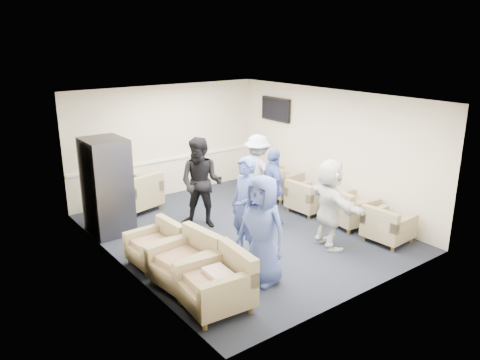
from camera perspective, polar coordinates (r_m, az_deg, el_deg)
floor at (r=9.51m, az=0.14°, el=-6.34°), size 6.00×6.00×0.00m
ceiling at (r=8.79m, az=0.15°, el=10.03°), size 6.00×6.00×0.00m
back_wall at (r=11.52m, az=-8.92°, el=4.71°), size 5.00×0.02×2.70m
front_wall at (r=7.02m, az=15.11°, el=-3.80°), size 5.00×0.02×2.70m
left_wall at (r=7.87m, az=-14.54°, el=-1.47°), size 0.02×6.00×2.70m
right_wall at (r=10.70m, az=10.91°, el=3.66°), size 0.02×6.00×2.70m
chair_rail at (r=11.61m, az=-8.77°, el=2.52°), size 4.98×0.04×0.06m
tv at (r=11.79m, az=4.38°, el=8.59°), size 0.10×1.00×0.58m
armchair_left_near at (r=6.89m, az=-2.57°, el=-12.67°), size 0.99×0.99×0.73m
armchair_left_mid at (r=7.53m, az=-6.42°, el=-10.06°), size 0.99×0.99×0.72m
armchair_left_far at (r=8.26m, az=-10.07°, el=-8.02°), size 0.81×0.81×0.63m
armchair_right_near at (r=9.37m, az=17.46°, el=-5.49°), size 0.82×0.82×0.62m
armchair_right_midnear at (r=9.95m, az=13.08°, el=-3.57°), size 0.96×0.96×0.69m
armchair_right_midfar at (r=10.54m, az=8.17°, el=-2.30°), size 0.81×0.81×0.63m
armchair_right_far at (r=11.40m, az=4.68°, el=-0.45°), size 0.98×0.98×0.71m
armchair_corner at (r=10.78m, az=-12.43°, el=-1.76°), size 1.14×1.14×0.75m
vending_machine at (r=9.56m, az=-15.88°, el=-0.74°), size 0.78×0.91×1.92m
backpack at (r=8.59m, az=-4.22°, el=-7.31°), size 0.27×0.19×0.46m
pillow at (r=6.80m, az=-2.71°, el=-11.38°), size 0.34×0.43×0.12m
person_front_left at (r=7.34m, az=2.71°, el=-6.13°), size 0.78×0.99×1.78m
person_mid_left at (r=8.21m, az=0.63°, el=-3.36°), size 0.44×0.67×1.83m
person_back_left at (r=9.51m, az=-4.75°, el=-0.37°), size 1.13×1.15×1.87m
person_back_right at (r=10.49m, az=2.19°, el=0.93°), size 0.87×1.23×1.72m
person_mid_right at (r=9.64m, az=4.07°, el=-0.91°), size 0.68×1.02×1.62m
person_front_right at (r=8.73m, az=10.91°, el=-2.86°), size 0.92×1.65×1.70m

